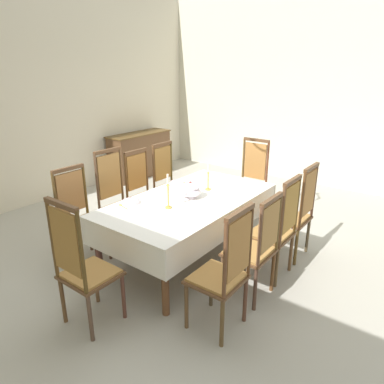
{
  "coord_description": "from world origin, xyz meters",
  "views": [
    {
      "loc": [
        -2.94,
        -2.28,
        2.14
      ],
      "look_at": [
        0.11,
        0.02,
        0.78
      ],
      "focal_mm": 32.54,
      "sensor_mm": 36.0,
      "label": 1
    }
  ],
  "objects_px": {
    "chair_south_d": "(296,211)",
    "sideboard": "(140,155)",
    "dining_table": "(190,205)",
    "chair_south_c": "(277,227)",
    "bowl_near_right": "(131,201)",
    "chair_north_a": "(80,215)",
    "candlestick_east": "(208,179)",
    "spoon_primary": "(181,181)",
    "chair_head_west": "(82,265)",
    "candlestick_west": "(168,195)",
    "bowl_near_left": "(177,183)",
    "chair_south_a": "(224,270)",
    "chair_north_d": "(169,181)",
    "chair_north_b": "(117,198)",
    "chair_head_east": "(250,180)",
    "spoon_secondary": "(121,206)",
    "chair_south_b": "(256,246)",
    "soup_tureen": "(190,190)",
    "chair_north_c": "(144,191)"
  },
  "relations": [
    {
      "from": "bowl_near_left",
      "to": "bowl_near_right",
      "type": "height_order",
      "value": "same"
    },
    {
      "from": "chair_north_d",
      "to": "chair_north_b",
      "type": "bearing_deg",
      "value": -0.28
    },
    {
      "from": "chair_south_c",
      "to": "chair_south_d",
      "type": "distance_m",
      "value": 0.53
    },
    {
      "from": "chair_head_west",
      "to": "candlestick_west",
      "type": "height_order",
      "value": "chair_head_west"
    },
    {
      "from": "spoon_primary",
      "to": "sideboard",
      "type": "xyz_separation_m",
      "value": [
        1.64,
        2.41,
        -0.3
      ]
    },
    {
      "from": "chair_south_a",
      "to": "spoon_secondary",
      "type": "height_order",
      "value": "chair_south_a"
    },
    {
      "from": "chair_south_c",
      "to": "chair_head_west",
      "type": "relative_size",
      "value": 0.94
    },
    {
      "from": "candlestick_west",
      "to": "spoon_primary",
      "type": "distance_m",
      "value": 0.93
    },
    {
      "from": "candlestick_east",
      "to": "chair_south_d",
      "type": "bearing_deg",
      "value": -67.49
    },
    {
      "from": "chair_south_b",
      "to": "candlestick_west",
      "type": "distance_m",
      "value": 1.04
    },
    {
      "from": "candlestick_west",
      "to": "dining_table",
      "type": "bearing_deg",
      "value": 0.0
    },
    {
      "from": "dining_table",
      "to": "chair_south_c",
      "type": "xyz_separation_m",
      "value": [
        0.24,
        -0.97,
        -0.1
      ]
    },
    {
      "from": "candlestick_west",
      "to": "spoon_secondary",
      "type": "height_order",
      "value": "candlestick_west"
    },
    {
      "from": "chair_south_b",
      "to": "chair_south_c",
      "type": "height_order",
      "value": "chair_south_c"
    },
    {
      "from": "spoon_primary",
      "to": "sideboard",
      "type": "height_order",
      "value": "sideboard"
    },
    {
      "from": "dining_table",
      "to": "spoon_primary",
      "type": "height_order",
      "value": "spoon_primary"
    },
    {
      "from": "chair_head_west",
      "to": "sideboard",
      "type": "relative_size",
      "value": 0.83
    },
    {
      "from": "chair_head_west",
      "to": "spoon_primary",
      "type": "distance_m",
      "value": 1.96
    },
    {
      "from": "dining_table",
      "to": "bowl_near_right",
      "type": "height_order",
      "value": "bowl_near_right"
    },
    {
      "from": "candlestick_west",
      "to": "spoon_secondary",
      "type": "relative_size",
      "value": 2.14
    },
    {
      "from": "chair_north_d",
      "to": "spoon_secondary",
      "type": "relative_size",
      "value": 6.46
    },
    {
      "from": "bowl_near_left",
      "to": "sideboard",
      "type": "bearing_deg",
      "value": 54.22
    },
    {
      "from": "chair_south_d",
      "to": "sideboard",
      "type": "relative_size",
      "value": 0.8
    },
    {
      "from": "bowl_near_left",
      "to": "chair_south_a",
      "type": "bearing_deg",
      "value": -128.21
    },
    {
      "from": "chair_south_d",
      "to": "chair_north_d",
      "type": "relative_size",
      "value": 1.01
    },
    {
      "from": "chair_south_b",
      "to": "spoon_primary",
      "type": "relative_size",
      "value": 6.03
    },
    {
      "from": "bowl_near_left",
      "to": "spoon_primary",
      "type": "height_order",
      "value": "bowl_near_left"
    },
    {
      "from": "chair_head_west",
      "to": "chair_north_c",
      "type": "bearing_deg",
      "value": 119.45
    },
    {
      "from": "soup_tureen",
      "to": "candlestick_west",
      "type": "distance_m",
      "value": 0.39
    },
    {
      "from": "spoon_secondary",
      "to": "sideboard",
      "type": "relative_size",
      "value": 0.12
    },
    {
      "from": "bowl_near_right",
      "to": "sideboard",
      "type": "bearing_deg",
      "value": 43.66
    },
    {
      "from": "chair_south_a",
      "to": "soup_tureen",
      "type": "height_order",
      "value": "chair_south_a"
    },
    {
      "from": "chair_south_a",
      "to": "chair_head_east",
      "type": "height_order",
      "value": "chair_head_east"
    },
    {
      "from": "dining_table",
      "to": "chair_north_a",
      "type": "bearing_deg",
      "value": 129.6
    },
    {
      "from": "chair_head_east",
      "to": "bowl_near_left",
      "type": "height_order",
      "value": "chair_head_east"
    },
    {
      "from": "chair_head_east",
      "to": "candlestick_east",
      "type": "distance_m",
      "value": 1.14
    },
    {
      "from": "chair_head_west",
      "to": "candlestick_west",
      "type": "relative_size",
      "value": 3.19
    },
    {
      "from": "candlestick_east",
      "to": "spoon_primary",
      "type": "distance_m",
      "value": 0.48
    },
    {
      "from": "chair_north_a",
      "to": "bowl_near_right",
      "type": "height_order",
      "value": "chair_north_a"
    },
    {
      "from": "chair_north_c",
      "to": "candlestick_east",
      "type": "xyz_separation_m",
      "value": [
        0.13,
        -0.97,
        0.31
      ]
    },
    {
      "from": "candlestick_east",
      "to": "spoon_primary",
      "type": "bearing_deg",
      "value": 83.51
    },
    {
      "from": "chair_south_c",
      "to": "chair_head_east",
      "type": "xyz_separation_m",
      "value": [
        1.24,
        0.97,
        0.02
      ]
    },
    {
      "from": "chair_north_b",
      "to": "bowl_near_right",
      "type": "xyz_separation_m",
      "value": [
        -0.28,
        -0.56,
        0.17
      ]
    },
    {
      "from": "chair_north_b",
      "to": "bowl_near_right",
      "type": "relative_size",
      "value": 6.52
    },
    {
      "from": "candlestick_east",
      "to": "chair_head_west",
      "type": "bearing_deg",
      "value": 180.0
    },
    {
      "from": "chair_head_east",
      "to": "bowl_near_right",
      "type": "distance_m",
      "value": 2.04
    },
    {
      "from": "spoon_secondary",
      "to": "sideboard",
      "type": "distance_m",
      "value": 3.63
    },
    {
      "from": "dining_table",
      "to": "chair_north_a",
      "type": "relative_size",
      "value": 1.91
    },
    {
      "from": "candlestick_west",
      "to": "bowl_near_left",
      "type": "relative_size",
      "value": 2.16
    },
    {
      "from": "bowl_near_right",
      "to": "spoon_secondary",
      "type": "height_order",
      "value": "bowl_near_right"
    }
  ]
}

